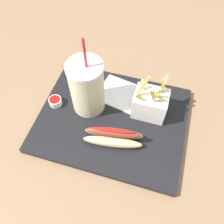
% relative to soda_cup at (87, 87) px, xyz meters
% --- Properties ---
extents(ground_plane, '(2.40, 2.40, 0.02)m').
position_rel_soda_cup_xyz_m(ground_plane, '(0.08, -0.02, -0.11)').
color(ground_plane, '#8C6B4C').
extents(food_tray, '(0.43, 0.34, 0.02)m').
position_rel_soda_cup_xyz_m(food_tray, '(0.08, -0.02, -0.09)').
color(food_tray, black).
rests_on(food_tray, ground_plane).
extents(soda_cup, '(0.10, 0.10, 0.25)m').
position_rel_soda_cup_xyz_m(soda_cup, '(0.00, 0.00, 0.00)').
color(soda_cup, beige).
rests_on(soda_cup, food_tray).
extents(fries_basket, '(0.10, 0.08, 0.16)m').
position_rel_soda_cup_xyz_m(fries_basket, '(0.18, 0.03, -0.04)').
color(fries_basket, white).
rests_on(fries_basket, food_tray).
extents(hot_dog_1, '(0.17, 0.08, 0.06)m').
position_rel_soda_cup_xyz_m(hot_dog_1, '(0.10, -0.10, -0.06)').
color(hot_dog_1, '#E5C689').
rests_on(hot_dog_1, food_tray).
extents(ketchup_cup_1, '(0.04, 0.04, 0.02)m').
position_rel_soda_cup_xyz_m(ketchup_cup_1, '(-0.10, -0.02, -0.07)').
color(ketchup_cup_1, white).
rests_on(ketchup_cup_1, food_tray).
extents(napkin_stack, '(0.15, 0.13, 0.01)m').
position_rel_soda_cup_xyz_m(napkin_stack, '(0.08, 0.07, -0.08)').
color(napkin_stack, white).
rests_on(napkin_stack, food_tray).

